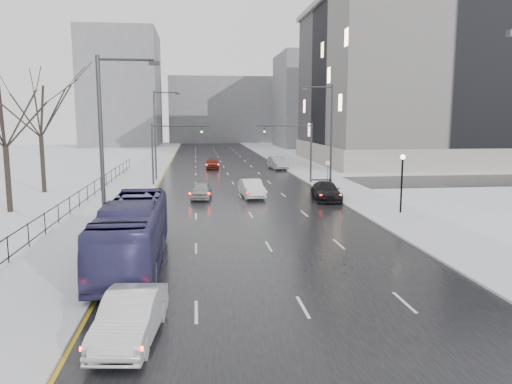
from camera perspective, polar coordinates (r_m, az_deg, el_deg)
name	(u,v)px	position (r m, az deg, el deg)	size (l,w,h in m)	color
road	(227,172)	(65.11, -3.38, 2.29)	(16.00, 150.00, 0.04)	black
cross_road	(233,184)	(53.23, -2.59, 0.88)	(130.00, 10.00, 0.04)	black
sidewalk_left	(145,173)	(65.32, -12.62, 2.17)	(5.00, 150.00, 0.16)	silver
sidewalk_right	(306,171)	(66.57, 5.69, 2.45)	(5.00, 150.00, 0.16)	silver
park_strip	(68,174)	(66.96, -20.74, 1.95)	(14.00, 150.00, 0.12)	white
tree_park_d	(11,213)	(41.65, -26.25, -2.19)	(8.75, 8.75, 12.50)	black
tree_park_e	(45,193)	(51.17, -23.01, -0.13)	(9.45, 9.45, 13.50)	black
iron_fence	(62,210)	(36.32, -21.26, -1.89)	(0.06, 70.00, 1.30)	black
streetlight_r_mid	(329,134)	(46.23, 8.34, 6.60)	(2.95, 0.25, 10.00)	#2D2D33
streetlight_l_near	(106,149)	(25.02, -16.72, 4.73)	(2.95, 0.25, 10.00)	#2D2D33
streetlight_l_far	(157,131)	(56.79, -11.24, 6.88)	(2.95, 0.25, 10.00)	#2D2D33
lamppost_r_mid	(402,175)	(37.91, 16.35, 1.87)	(0.36, 0.36, 4.28)	black
mast_signal_right	(301,145)	(53.87, 5.21, 5.32)	(6.10, 0.33, 6.50)	#2D2D33
mast_signal_left	(163,146)	(52.80, -10.60, 5.14)	(6.10, 0.33, 6.50)	#2D2D33
no_uturn_sign	(328,166)	(50.57, 8.21, 3.00)	(0.60, 0.06, 2.70)	#2D2D33
civic_building	(441,91)	(86.01, 20.42, 10.76)	(41.00, 31.00, 24.80)	gray
bldg_far_right	(328,101)	(123.85, 8.21, 10.28)	(24.00, 20.00, 22.00)	slate
bldg_far_left	(122,89)	(131.04, -15.08, 11.29)	(18.00, 22.00, 28.00)	slate
bldg_far_center	(223,110)	(144.83, -3.77, 9.30)	(30.00, 18.00, 18.00)	slate
sedan_left_near	(130,317)	(16.90, -14.16, -13.66)	(1.64, 4.71, 1.55)	silver
bus	(133,233)	(24.73, -13.92, -4.58)	(2.65, 11.34, 3.16)	navy
sedan_center_near	(201,190)	(44.02, -6.26, 0.18)	(1.68, 4.19, 1.43)	#98999C
sedan_right_near	(252,188)	(44.47, -0.51, 0.43)	(1.69, 4.85, 1.60)	silver
sedan_right_far	(326,191)	(43.43, 8.03, 0.10)	(2.14, 5.27, 1.53)	black
sedan_center_far	(212,163)	(69.47, -5.02, 3.30)	(1.76, 4.36, 1.49)	maroon
sedan_right_distant	(278,163)	(68.68, 2.48, 3.35)	(1.81, 5.19, 1.71)	gray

